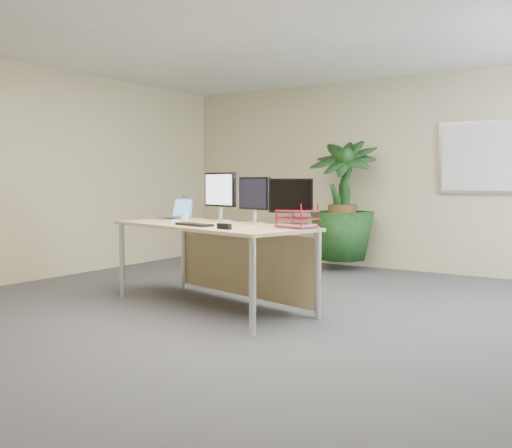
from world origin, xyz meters
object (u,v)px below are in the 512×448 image
Objects in this scene: floor_plant at (342,217)px; laptop at (176,214)px; monitor_right at (254,197)px; monitor_left at (220,193)px; desk at (221,241)px.

floor_plant is 2.75m from laptop.
floor_plant is 3.26× the size of monitor_right.
monitor_left reaches higher than laptop.
floor_plant reaches higher than desk.
desk is 2.81m from floor_plant.
monitor_left is at bearing 7.71° from laptop.
laptop is at bearing 178.71° from monitor_right.
desk is 0.80m from laptop.
desk is at bearing -12.97° from laptop.
monitor_left reaches higher than desk.
floor_plant is at bearing 85.62° from monitor_left.
monitor_left is 1.30× the size of laptop.
laptop is at bearing 167.03° from desk.
floor_plant is 2.60m from monitor_left.
floor_plant is 3.82× the size of laptop.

